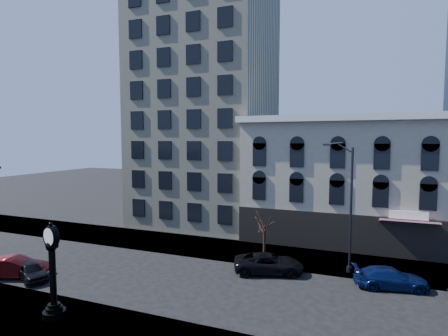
% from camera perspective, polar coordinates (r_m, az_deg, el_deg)
% --- Properties ---
extents(ground, '(160.00, 160.00, 0.00)m').
position_cam_1_polar(ground, '(26.77, -7.44, -17.88)').
color(ground, black).
rests_on(ground, ground).
extents(sidewalk_far, '(160.00, 6.00, 0.12)m').
position_cam_1_polar(sidewalk_far, '(33.57, -0.76, -13.00)').
color(sidewalk_far, gray).
rests_on(sidewalk_far, ground).
extents(cream_tower, '(15.90, 15.40, 42.50)m').
position_cam_1_polar(cream_tower, '(45.31, -2.96, 16.20)').
color(cream_tower, beige).
rests_on(cream_tower, ground).
extents(victorian_row, '(22.60, 11.19, 12.50)m').
position_cam_1_polar(victorian_row, '(37.84, 21.07, -2.10)').
color(victorian_row, '#AAA38C').
rests_on(victorian_row, ground).
extents(street_clock, '(1.25, 1.25, 5.49)m').
position_cam_1_polar(street_clock, '(22.92, -26.17, -15.29)').
color(street_clock, black).
rests_on(street_clock, sidewalk_near).
extents(street_lamp_far, '(2.59, 0.82, 10.12)m').
position_cam_1_polar(street_lamp_far, '(28.00, 18.69, -0.69)').
color(street_lamp_far, black).
rests_on(street_lamp_far, sidewalk_far).
extents(bare_tree_far, '(2.63, 2.63, 4.51)m').
position_cam_1_polar(bare_tree_far, '(30.06, 6.63, -8.30)').
color(bare_tree_far, black).
rests_on(bare_tree_far, sidewalk_far).
extents(car_near_a, '(4.13, 2.88, 1.31)m').
position_cam_1_polar(car_near_a, '(30.21, -29.05, -14.45)').
color(car_near_a, black).
rests_on(car_near_a, ground).
extents(car_near_b, '(4.84, 3.35, 1.51)m').
position_cam_1_polar(car_near_b, '(31.26, -30.98, -13.69)').
color(car_near_b, maroon).
rests_on(car_near_b, ground).
extents(car_far_a, '(5.85, 4.00, 1.49)m').
position_cam_1_polar(car_far_a, '(28.03, 7.32, -15.19)').
color(car_far_a, black).
rests_on(car_far_a, ground).
extents(car_far_b, '(5.16, 2.92, 1.41)m').
position_cam_1_polar(car_far_b, '(27.76, 25.57, -15.90)').
color(car_far_b, '#0C194C').
rests_on(car_far_b, ground).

